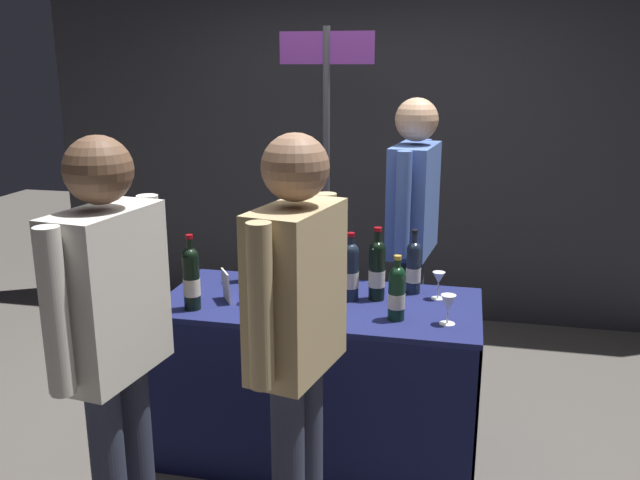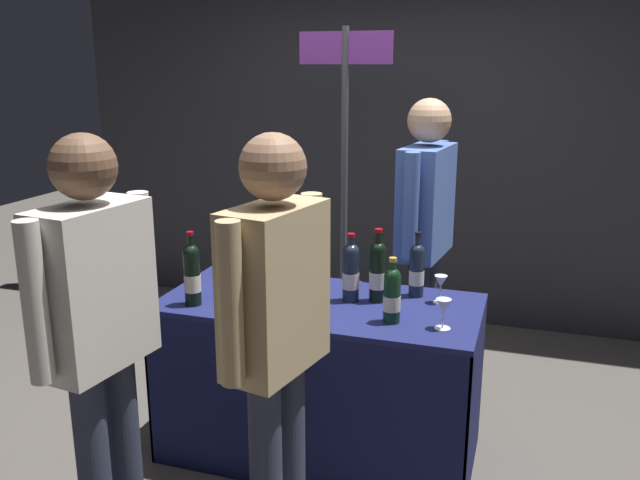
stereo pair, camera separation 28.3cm
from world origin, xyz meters
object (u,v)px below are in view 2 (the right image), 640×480
at_px(wine_glass_mid, 441,283).
at_px(display_bottle_0, 378,271).
at_px(featured_wine_bottle, 302,273).
at_px(booth_signpost, 344,155).
at_px(flower_vase, 265,277).
at_px(tasting_table, 320,351).
at_px(wine_glass_near_vendor, 443,308).
at_px(taster_foreground_right, 97,319).
at_px(vendor_presenter, 425,222).

bearing_deg(wine_glass_mid, display_bottle_0, -166.05).
xyz_separation_m(featured_wine_bottle, booth_signpost, (-0.14, 1.19, 0.40)).
distance_m(display_bottle_0, flower_vase, 0.53).
xyz_separation_m(tasting_table, wine_glass_mid, (0.54, 0.16, 0.35)).
height_order(tasting_table, featured_wine_bottle, featured_wine_bottle).
xyz_separation_m(display_bottle_0, wine_glass_near_vendor, (0.34, -0.24, -0.06)).
xyz_separation_m(featured_wine_bottle, taster_foreground_right, (-0.45, -0.93, 0.07)).
relative_size(wine_glass_near_vendor, vendor_presenter, 0.08).
bearing_deg(tasting_table, wine_glass_near_vendor, -14.76).
xyz_separation_m(wine_glass_near_vendor, taster_foreground_right, (-1.13, -0.80, 0.11)).
bearing_deg(wine_glass_near_vendor, booth_signpost, 121.68).
bearing_deg(display_bottle_0, taster_foreground_right, -127.10).
bearing_deg(vendor_presenter, featured_wine_bottle, -23.07).
bearing_deg(display_bottle_0, tasting_table, -161.65).
height_order(vendor_presenter, taster_foreground_right, vendor_presenter).
distance_m(featured_wine_bottle, wine_glass_near_vendor, 0.69).
bearing_deg(vendor_presenter, wine_glass_near_vendor, 21.05).
xyz_separation_m(display_bottle_0, vendor_presenter, (0.11, 0.67, 0.09)).
height_order(display_bottle_0, vendor_presenter, vendor_presenter).
xyz_separation_m(tasting_table, vendor_presenter, (0.37, 0.75, 0.50)).
xyz_separation_m(tasting_table, flower_vase, (-0.25, -0.08, 0.37)).
height_order(flower_vase, booth_signpost, booth_signpost).
relative_size(featured_wine_bottle, booth_signpost, 0.16).
relative_size(featured_wine_bottle, display_bottle_0, 0.95).
bearing_deg(featured_wine_bottle, vendor_presenter, 60.24).
relative_size(tasting_table, flower_vase, 3.90).
distance_m(featured_wine_bottle, flower_vase, 0.18).
height_order(display_bottle_0, flower_vase, flower_vase).
height_order(tasting_table, taster_foreground_right, taster_foreground_right).
relative_size(wine_glass_mid, taster_foreground_right, 0.08).
height_order(wine_glass_near_vendor, taster_foreground_right, taster_foreground_right).
distance_m(display_bottle_0, taster_foreground_right, 1.30).
relative_size(tasting_table, vendor_presenter, 0.87).
bearing_deg(featured_wine_bottle, taster_foreground_right, -115.80).
relative_size(tasting_table, taster_foreground_right, 0.90).
distance_m(featured_wine_bottle, booth_signpost, 1.27).
relative_size(flower_vase, vendor_presenter, 0.22).
bearing_deg(tasting_table, featured_wine_bottle, -163.65).
relative_size(tasting_table, featured_wine_bottle, 4.45).
bearing_deg(booth_signpost, display_bottle_0, -66.24).
relative_size(featured_wine_bottle, vendor_presenter, 0.20).
bearing_deg(taster_foreground_right, featured_wine_bottle, -18.15).
height_order(display_bottle_0, wine_glass_near_vendor, display_bottle_0).
bearing_deg(wine_glass_near_vendor, taster_foreground_right, -144.80).
bearing_deg(vendor_presenter, flower_vase, -29.57).
xyz_separation_m(flower_vase, vendor_presenter, (0.61, 0.83, 0.12)).
height_order(featured_wine_bottle, display_bottle_0, display_bottle_0).
bearing_deg(flower_vase, taster_foreground_right, -107.94).
bearing_deg(wine_glass_near_vendor, tasting_table, 165.24).
height_order(wine_glass_near_vendor, wine_glass_mid, wine_glass_mid).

